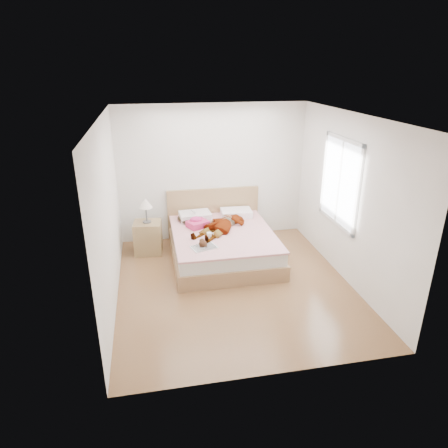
# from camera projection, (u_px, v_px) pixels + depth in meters

# --- Properties ---
(ground) EXTENTS (4.00, 4.00, 0.00)m
(ground) POSITION_uv_depth(u_px,v_px,m) (234.00, 285.00, 6.32)
(ground) COLOR #53311A
(ground) RESTS_ON ground
(woman) EXTENTS (1.46, 1.51, 0.21)m
(woman) POSITION_uv_depth(u_px,v_px,m) (224.00, 222.00, 7.16)
(woman) COLOR white
(woman) RESTS_ON bed
(hair) EXTENTS (0.59, 0.65, 0.08)m
(hair) POSITION_uv_depth(u_px,v_px,m) (190.00, 218.00, 7.49)
(hair) COLOR black
(hair) RESTS_ON bed
(phone) EXTENTS (0.10, 0.10, 0.05)m
(phone) POSITION_uv_depth(u_px,v_px,m) (194.00, 211.00, 7.40)
(phone) COLOR silver
(phone) RESTS_ON bed
(room_shell) EXTENTS (4.00, 4.00, 4.00)m
(room_shell) POSITION_uv_depth(u_px,v_px,m) (340.00, 182.00, 6.34)
(room_shell) COLOR white
(room_shell) RESTS_ON ground
(bed) EXTENTS (1.80, 2.08, 1.00)m
(bed) POSITION_uv_depth(u_px,v_px,m) (222.00, 242.00, 7.16)
(bed) COLOR olive
(bed) RESTS_ON ground
(towel) EXTENTS (0.44, 0.41, 0.19)m
(towel) POSITION_uv_depth(u_px,v_px,m) (197.00, 223.00, 7.18)
(towel) COLOR #D03875
(towel) RESTS_ON bed
(magazine) EXTENTS (0.46, 0.37, 0.02)m
(magazine) POSITION_uv_depth(u_px,v_px,m) (204.00, 247.00, 6.40)
(magazine) COLOR white
(magazine) RESTS_ON bed
(coffee_mug) EXTENTS (0.13, 0.09, 0.10)m
(coffee_mug) POSITION_uv_depth(u_px,v_px,m) (209.00, 235.00, 6.74)
(coffee_mug) COLOR white
(coffee_mug) RESTS_ON bed
(plush_toy) EXTENTS (0.14, 0.21, 0.11)m
(plush_toy) POSITION_uv_depth(u_px,v_px,m) (203.00, 243.00, 6.42)
(plush_toy) COLOR black
(plush_toy) RESTS_ON bed
(nightstand) EXTENTS (0.53, 0.48, 1.05)m
(nightstand) POSITION_uv_depth(u_px,v_px,m) (148.00, 235.00, 7.28)
(nightstand) COLOR brown
(nightstand) RESTS_ON ground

